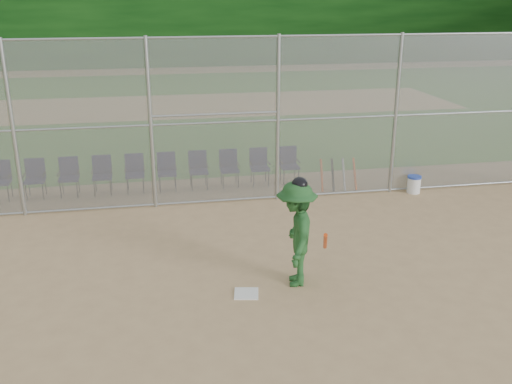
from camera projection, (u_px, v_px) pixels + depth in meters
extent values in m
plane|color=tan|center=(284.00, 303.00, 9.48)|extent=(100.00, 100.00, 0.00)
plane|color=#30691F|center=(194.00, 105.00, 26.18)|extent=(100.00, 100.00, 0.00)
plane|color=tan|center=(194.00, 105.00, 26.18)|extent=(24.00, 24.00, 0.00)
cube|color=gray|center=(237.00, 122.00, 13.46)|extent=(16.00, 0.02, 4.00)
cylinder|color=#9EA3A8|center=(236.00, 37.00, 12.82)|extent=(16.00, 0.05, 0.05)
cube|color=silver|center=(246.00, 294.00, 9.76)|extent=(0.48, 0.48, 0.02)
imported|color=#205123|center=(296.00, 234.00, 9.84)|extent=(0.93, 1.33, 1.89)
ellipsoid|color=black|center=(297.00, 184.00, 9.54)|extent=(0.27, 0.30, 0.23)
cylinder|color=#DB4314|center=(325.00, 241.00, 9.53)|extent=(0.28, 0.70, 0.57)
cylinder|color=white|center=(414.00, 185.00, 14.67)|extent=(0.33, 0.33, 0.40)
cylinder|color=#2741AC|center=(415.00, 177.00, 14.60)|extent=(0.35, 0.35, 0.05)
cylinder|color=#D84C14|center=(322.00, 175.00, 14.75)|extent=(0.06, 0.32, 0.83)
cylinder|color=black|center=(333.00, 175.00, 14.81)|extent=(0.06, 0.35, 0.82)
cylinder|color=#B2B2B7|center=(344.00, 174.00, 14.86)|extent=(0.06, 0.37, 0.81)
cylinder|color=#D84C14|center=(355.00, 174.00, 14.91)|extent=(0.06, 0.40, 0.80)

